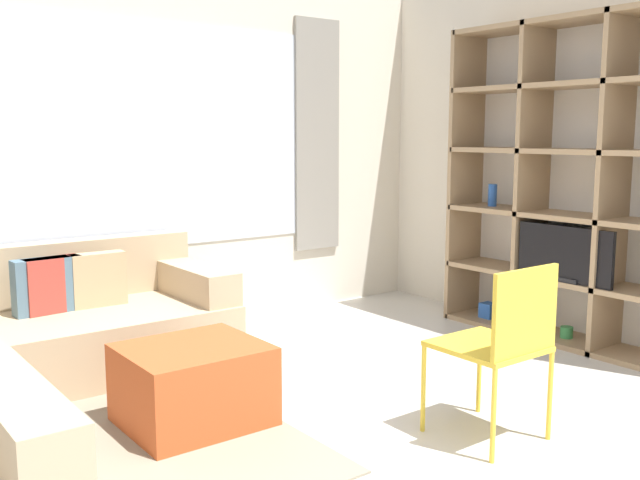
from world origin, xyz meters
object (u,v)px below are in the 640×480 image
Objects in this scene: ottoman at (193,385)px; folding_chair at (503,337)px; couch_main at (80,324)px; shelving_unit at (574,187)px.

ottoman is 0.78× the size of folding_chair.
ottoman is at bearing -44.70° from folding_chair.
couch_main is 2.57× the size of ottoman.
couch_main is 2.01× the size of folding_chair.
shelving_unit reaches higher than folding_chair.
couch_main is at bearing -61.20° from folding_chair.
shelving_unit reaches higher than ottoman.
folding_chair is at bearing -155.11° from shelving_unit.
couch_main is 1.21m from ottoman.
couch_main is (-2.99, 1.45, -0.81)m from shelving_unit.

